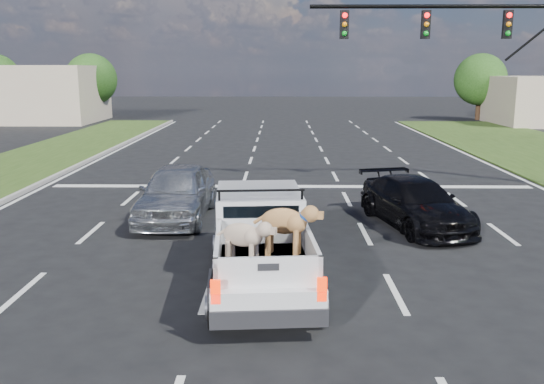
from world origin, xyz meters
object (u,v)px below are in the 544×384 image
(traffic_signal, at_px, (499,51))
(black_coupe, at_px, (415,203))
(pickup_truck, at_px, (261,240))
(silver_sedan, at_px, (177,192))

(traffic_signal, xyz_separation_m, black_coupe, (-4.02, -5.73, -4.09))
(traffic_signal, relative_size, black_coupe, 2.10)
(pickup_truck, xyz_separation_m, silver_sedan, (-2.51, 4.90, -0.11))
(traffic_signal, height_order, silver_sedan, traffic_signal)
(traffic_signal, distance_m, silver_sedan, 12.29)
(traffic_signal, height_order, pickup_truck, traffic_signal)
(pickup_truck, xyz_separation_m, black_coupe, (3.94, 4.23, -0.24))
(pickup_truck, relative_size, black_coupe, 1.17)
(traffic_signal, relative_size, pickup_truck, 1.79)
(traffic_signal, height_order, black_coupe, traffic_signal)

